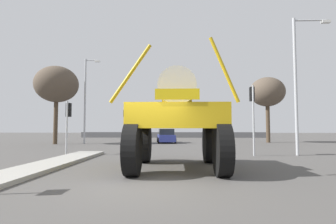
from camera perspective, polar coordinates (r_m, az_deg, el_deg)
The scene contains 12 objects.
ground_plane at distance 25.59m, azimuth 0.13°, elevation -7.08°, with size 120.00×120.00×0.00m, color #4C4947.
median_island at distance 12.29m, azimuth -24.71°, elevation -10.40°, with size 1.60×11.33×0.15m, color #9E9B93.
oversize_sprayer at distance 10.70m, azimuth 1.96°, elevation -1.97°, with size 4.41×5.44×4.71m.
sedan_ahead at distance 28.61m, azimuth -0.41°, elevation -5.26°, with size 2.27×4.28×1.52m.
traffic_signal_near_left at distance 17.12m, azimuth -20.79°, elevation -0.78°, with size 0.24×0.54×3.24m.
traffic_signal_near_right at distance 16.38m, azimuth 17.80°, elevation 1.64°, with size 0.24×0.54×4.16m.
traffic_signal_far_left at distance 32.71m, azimuth -9.44°, elevation -1.22°, with size 0.24×0.55×3.92m.
streetlight_near_right at distance 17.77m, azimuth 26.38°, elevation 6.69°, with size 2.24×0.24×8.30m.
streetlight_far_left at distance 28.27m, azimuth -17.32°, elevation 3.13°, with size 1.58×0.24×8.73m.
bare_tree_left at distance 29.04m, azimuth -22.97°, elevation 5.48°, with size 4.30×4.30×7.86m.
bare_tree_right at distance 31.50m, azimuth 20.68°, elevation 4.00°, with size 3.83×3.83×7.27m.
roadside_barrier at distance 43.58m, azimuth 1.01°, elevation -4.97°, with size 30.53×0.24×0.90m, color #59595B.
Camera 1 is at (0.95, -7.52, 1.63)m, focal length 28.17 mm.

